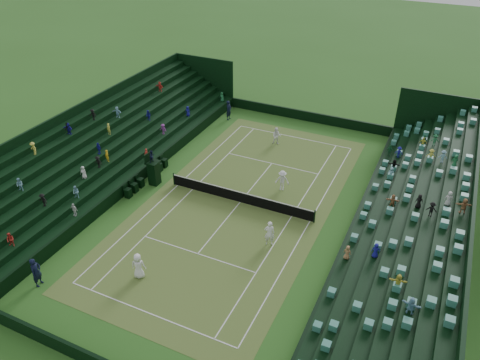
{
  "coord_description": "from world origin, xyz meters",
  "views": [
    {
      "loc": [
        12.28,
        -26.0,
        20.24
      ],
      "look_at": [
        0.0,
        0.0,
        2.0
      ],
      "focal_mm": 35.0,
      "sensor_mm": 36.0,
      "label": 1
    }
  ],
  "objects_px": {
    "umpire_chair": "(153,170)",
    "player_near_west": "(138,266)",
    "tennis_net": "(240,197)",
    "player_far_east": "(282,180)",
    "player_far_west": "(277,136)",
    "player_near_east": "(269,233)"
  },
  "relations": [
    {
      "from": "player_far_west",
      "to": "player_far_east",
      "type": "xyz_separation_m",
      "value": [
        3.18,
        -6.89,
        0.03
      ]
    },
    {
      "from": "umpire_chair",
      "to": "player_near_east",
      "type": "bearing_deg",
      "value": -15.25
    },
    {
      "from": "player_far_west",
      "to": "tennis_net",
      "type": "bearing_deg",
      "value": -101.28
    },
    {
      "from": "tennis_net",
      "to": "player_far_east",
      "type": "distance_m",
      "value": 3.72
    },
    {
      "from": "tennis_net",
      "to": "player_far_west",
      "type": "height_order",
      "value": "player_far_west"
    },
    {
      "from": "umpire_chair",
      "to": "player_far_west",
      "type": "relative_size",
      "value": 1.84
    },
    {
      "from": "umpire_chair",
      "to": "player_near_east",
      "type": "relative_size",
      "value": 1.59
    },
    {
      "from": "player_far_west",
      "to": "player_near_east",
      "type": "bearing_deg",
      "value": -87.31
    },
    {
      "from": "tennis_net",
      "to": "umpire_chair",
      "type": "distance_m",
      "value": 7.33
    },
    {
      "from": "player_far_west",
      "to": "player_far_east",
      "type": "relative_size",
      "value": 0.97
    },
    {
      "from": "player_far_east",
      "to": "player_near_east",
      "type": "bearing_deg",
      "value": -88.14
    },
    {
      "from": "tennis_net",
      "to": "player_near_east",
      "type": "relative_size",
      "value": 6.19
    },
    {
      "from": "umpire_chair",
      "to": "player_near_west",
      "type": "bearing_deg",
      "value": -60.93
    },
    {
      "from": "player_near_west",
      "to": "player_far_west",
      "type": "distance_m",
      "value": 19.61
    },
    {
      "from": "player_near_west",
      "to": "player_far_east",
      "type": "relative_size",
      "value": 1.03
    },
    {
      "from": "player_near_west",
      "to": "player_near_east",
      "type": "relative_size",
      "value": 0.93
    },
    {
      "from": "player_near_east",
      "to": "player_far_west",
      "type": "xyz_separation_m",
      "value": [
        -4.78,
        13.42,
        -0.12
      ]
    },
    {
      "from": "tennis_net",
      "to": "player_far_east",
      "type": "bearing_deg",
      "value": 53.48
    },
    {
      "from": "tennis_net",
      "to": "player_far_west",
      "type": "relative_size",
      "value": 7.13
    },
    {
      "from": "player_near_west",
      "to": "player_near_east",
      "type": "distance_m",
      "value": 8.58
    },
    {
      "from": "player_near_west",
      "to": "player_near_east",
      "type": "xyz_separation_m",
      "value": [
        5.97,
        6.16,
        0.07
      ]
    },
    {
      "from": "umpire_chair",
      "to": "player_far_east",
      "type": "xyz_separation_m",
      "value": [
        9.48,
        3.51,
        -0.44
      ]
    }
  ]
}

